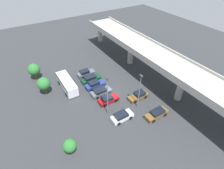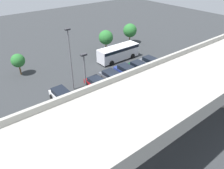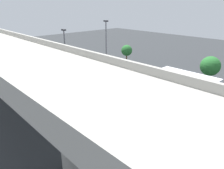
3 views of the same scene
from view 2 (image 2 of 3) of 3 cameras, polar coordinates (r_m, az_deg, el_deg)
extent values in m
plane|color=#2D3033|center=(31.76, 0.06, -1.08)|extent=(112.39, 112.39, 0.00)
cube|color=#9E9B93|center=(21.63, 19.91, 1.15)|extent=(52.45, 7.40, 0.90)
cube|color=#9E9B93|center=(23.08, 13.00, 6.18)|extent=(52.45, 0.30, 0.55)
cylinder|color=#9E9B93|center=(18.35, 1.65, -17.20)|extent=(1.48, 1.48, 6.29)
cube|color=#515660|center=(38.31, 10.21, 5.28)|extent=(1.75, 4.44, 0.79)
cube|color=black|center=(38.23, 9.89, 6.47)|extent=(1.61, 2.24, 0.67)
cylinder|color=black|center=(38.26, 12.59, 4.56)|extent=(0.22, 0.64, 0.64)
cylinder|color=black|center=(37.00, 10.79, 3.83)|extent=(0.22, 0.64, 0.64)
cylinder|color=black|center=(39.85, 9.60, 5.97)|extent=(0.22, 0.64, 0.64)
cylinder|color=black|center=(38.64, 7.77, 5.31)|extent=(0.22, 0.64, 0.64)
cube|color=#0C381E|center=(36.52, 7.32, 4.06)|extent=(1.94, 4.86, 0.65)
cube|color=black|center=(36.35, 7.18, 5.11)|extent=(1.78, 2.68, 0.69)
cylinder|color=black|center=(36.36, 10.08, 3.36)|extent=(0.22, 0.60, 0.60)
cylinder|color=black|center=(35.05, 7.88, 2.46)|extent=(0.22, 0.60, 0.60)
cylinder|color=black|center=(38.18, 6.77, 5.02)|extent=(0.22, 0.60, 0.60)
cylinder|color=black|center=(36.93, 4.57, 4.21)|extent=(0.22, 0.60, 0.60)
cube|color=navy|center=(34.88, 3.93, 3.08)|extent=(1.82, 4.73, 0.80)
cube|color=black|center=(34.76, 3.61, 4.37)|extent=(1.68, 2.37, 0.70)
cylinder|color=black|center=(34.65, 6.68, 2.27)|extent=(0.22, 0.69, 0.69)
cylinder|color=black|center=(33.50, 4.38, 1.33)|extent=(0.22, 0.69, 0.69)
cylinder|color=black|center=(36.52, 3.48, 4.01)|extent=(0.22, 0.69, 0.69)
cylinder|color=black|center=(35.43, 1.21, 3.17)|extent=(0.22, 0.69, 0.69)
cube|color=#515660|center=(33.28, 0.17, 1.61)|extent=(1.99, 4.70, 0.75)
cube|color=black|center=(33.11, -0.06, 2.76)|extent=(1.83, 2.77, 0.57)
cylinder|color=black|center=(33.00, 3.12, 0.82)|extent=(0.22, 0.61, 0.61)
cylinder|color=black|center=(31.87, 0.36, -0.32)|extent=(0.22, 0.61, 0.61)
cylinder|color=black|center=(34.95, -0.01, 2.69)|extent=(0.22, 0.61, 0.61)
cylinder|color=black|center=(33.88, -2.71, 1.68)|extent=(0.22, 0.61, 0.61)
cube|color=maroon|center=(31.67, -3.84, -0.14)|extent=(1.87, 4.40, 0.67)
cube|color=black|center=(31.57, -4.21, 1.09)|extent=(1.72, 2.16, 0.61)
cylinder|color=black|center=(31.28, -0.96, -0.87)|extent=(0.22, 0.70, 0.70)
cylinder|color=black|center=(30.34, -3.83, -2.04)|extent=(0.22, 0.70, 0.70)
cylinder|color=black|center=(33.19, -3.83, 1.08)|extent=(0.22, 0.70, 0.70)
cylinder|color=black|center=(32.31, -6.61, 0.03)|extent=(0.22, 0.70, 0.70)
cube|color=brown|center=(26.46, -0.74, -7.15)|extent=(1.77, 4.60, 0.64)
cube|color=black|center=(25.81, -0.22, -6.39)|extent=(1.63, 2.25, 0.70)
cylinder|color=black|center=(27.08, -4.13, -6.69)|extent=(0.22, 0.66, 0.66)
cylinder|color=black|center=(27.91, -1.06, -5.30)|extent=(0.22, 0.66, 0.66)
cylinder|color=black|center=(25.27, -0.39, -9.81)|extent=(0.22, 0.66, 0.66)
cylinder|color=black|center=(26.16, 2.78, -8.19)|extent=(0.22, 0.66, 0.66)
cube|color=silver|center=(29.60, -12.86, -3.29)|extent=(1.85, 4.34, 0.75)
cube|color=black|center=(29.46, -13.27, -1.93)|extent=(1.71, 2.53, 0.62)
cylinder|color=black|center=(29.04, -9.95, -4.20)|extent=(0.22, 0.68, 0.68)
cylinder|color=black|center=(28.40, -13.27, -5.52)|extent=(0.22, 0.68, 0.68)
cylinder|color=black|center=(31.08, -12.40, -1.93)|extent=(0.22, 0.68, 0.68)
cylinder|color=black|center=(30.49, -15.54, -3.10)|extent=(0.22, 0.68, 0.68)
cube|color=brown|center=(24.27, -12.45, -12.14)|extent=(1.75, 4.82, 0.67)
cube|color=black|center=(23.75, -12.45, -11.24)|extent=(1.61, 2.74, 0.58)
cylinder|color=black|center=(25.22, -15.83, -11.31)|extent=(0.22, 0.69, 0.69)
cylinder|color=black|center=(25.70, -12.17, -9.80)|extent=(0.22, 0.69, 0.69)
cylinder|color=black|center=(23.16, -12.67, -15.39)|extent=(0.22, 0.69, 0.69)
cylinder|color=black|center=(23.67, -8.71, -13.63)|extent=(0.22, 0.69, 0.69)
cube|color=silver|center=(40.21, 1.66, 8.33)|extent=(8.03, 2.37, 2.31)
cube|color=black|center=(39.91, 1.68, 9.42)|extent=(7.87, 2.42, 0.51)
cylinder|color=black|center=(38.30, -0.08, 5.59)|extent=(0.91, 0.29, 0.91)
cylinder|color=black|center=(40.06, -2.24, 6.75)|extent=(0.91, 0.29, 0.91)
cylinder|color=black|center=(41.30, 5.40, 7.39)|extent=(0.91, 0.29, 0.91)
cylinder|color=black|center=(42.93, 3.18, 8.42)|extent=(0.91, 0.29, 0.91)
cylinder|color=slate|center=(30.04, -10.70, 5.81)|extent=(0.16, 0.16, 8.69)
cube|color=#333338|center=(28.49, -11.57, 13.93)|extent=(0.70, 0.35, 0.20)
cylinder|color=slate|center=(24.77, -6.82, -0.79)|extent=(0.16, 0.16, 7.78)
cube|color=#333338|center=(22.95, -7.43, 7.72)|extent=(0.70, 0.35, 0.20)
cylinder|color=brown|center=(48.86, 4.62, 11.63)|extent=(0.24, 0.24, 1.60)
sphere|color=#286B2D|center=(48.23, 4.72, 13.90)|extent=(2.88, 2.88, 2.88)
cylinder|color=brown|center=(44.32, -1.57, 9.72)|extent=(0.24, 0.24, 1.67)
sphere|color=#286B2D|center=(43.64, -1.61, 12.20)|extent=(2.80, 2.80, 2.80)
cylinder|color=brown|center=(38.19, -22.84, 3.48)|extent=(0.24, 0.24, 1.55)
sphere|color=#286B2D|center=(37.51, -23.36, 5.77)|extent=(2.16, 2.16, 2.16)
camera|label=1|loc=(38.25, -62.35, 31.51)|focal=28.00mm
camera|label=3|loc=(37.49, 48.56, 12.43)|focal=35.00mm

